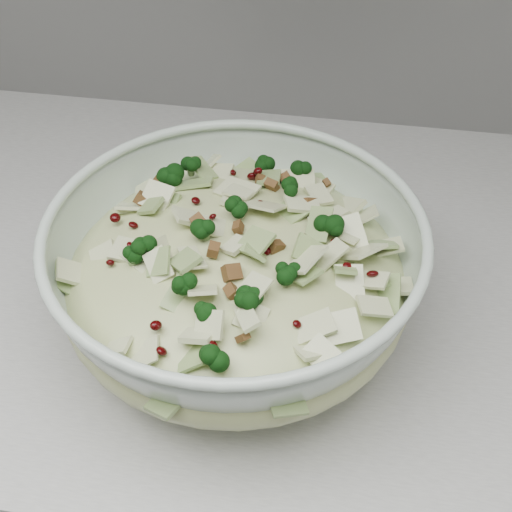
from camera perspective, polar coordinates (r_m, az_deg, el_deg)
The scene contains 3 objects.
counter at distance 1.08m, azimuth 5.66°, elevation -18.28°, with size 3.60×0.60×0.90m, color beige.
mixing_bowl at distance 0.61m, azimuth -1.62°, elevation -1.84°, with size 0.37×0.37×0.13m.
salad at distance 0.60m, azimuth -1.66°, elevation -0.44°, with size 0.32×0.32×0.13m.
Camera 1 is at (-0.02, 1.18, 1.40)m, focal length 50.00 mm.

